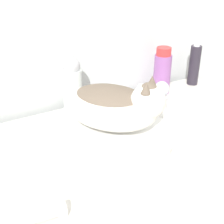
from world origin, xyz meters
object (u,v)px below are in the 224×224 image
hairspray_can_black (194,64)px  cat (114,104)px  lotion_bottle_white (73,87)px  cream_tube (34,217)px  mouthwash_bottle (162,71)px  faucet (159,97)px

hairspray_can_black → cat: bearing=-156.9°
lotion_bottle_white → cream_tube: (-0.27, -0.41, -0.09)m
lotion_bottle_white → cream_tube: 0.50m
mouthwash_bottle → lotion_bottle_white: size_ratio=0.89×
faucet → cat: bearing=3.0°
hairspray_can_black → cream_tube: size_ratio=1.29×
faucet → hairspray_can_black: 0.35m
faucet → mouthwash_bottle: size_ratio=0.81×
faucet → cream_tube: bearing=13.3°
mouthwash_bottle → cream_tube: mouthwash_bottle is taller
hairspray_can_black → mouthwash_bottle: bearing=180.0°
cat → cream_tube: bearing=-95.3°
hairspray_can_black → lotion_bottle_white: bearing=180.0°
mouthwash_bottle → hairspray_can_black: hairspray_can_black is taller
mouthwash_bottle → hairspray_can_black: (0.17, 0.00, -0.00)m
hairspray_can_black → lotion_bottle_white: size_ratio=0.91×
cat → hairspray_can_black: cat is taller
cat → lotion_bottle_white: 0.22m
lotion_bottle_white → hairspray_can_black: bearing=-0.0°
faucet → hairspray_can_black: hairspray_can_black is taller
cat → faucet: (0.21, 0.06, -0.05)m
hairspray_can_black → cream_tube: hairspray_can_black is taller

